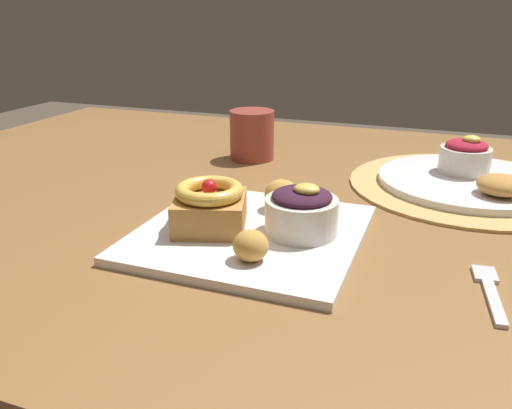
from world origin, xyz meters
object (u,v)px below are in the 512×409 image
at_px(fritter_front, 251,246).
at_px(back_ramekin, 465,156).
at_px(back_pastry, 501,185).
at_px(fork, 490,289).
at_px(cake_slice, 210,206).
at_px(front_plate, 251,233).
at_px(back_plate, 468,181).
at_px(fritter_middle, 282,195).
at_px(berry_ramekin, 302,211).
at_px(coffee_mug, 252,135).

relative_size(fritter_front, back_ramekin, 0.49).
relative_size(back_pastry, fork, 0.58).
bearing_deg(cake_slice, back_pastry, 35.62).
relative_size(front_plate, back_pastry, 3.92).
xyz_separation_m(front_plate, back_pastry, (0.31, 0.25, 0.03)).
height_order(front_plate, back_pastry, back_pastry).
relative_size(back_plate, back_pastry, 4.10).
height_order(fritter_front, back_pastry, same).
distance_m(front_plate, fritter_front, 0.09).
relative_size(fritter_front, fritter_middle, 0.84).
bearing_deg(back_ramekin, back_plate, -71.07).
bearing_deg(front_plate, fritter_front, -68.80).
bearing_deg(fritter_front, fork, 9.44).
height_order(fritter_front, fritter_middle, fritter_middle).
bearing_deg(back_pastry, berry_ramekin, -136.68).
xyz_separation_m(berry_ramekin, back_ramekin, (0.20, 0.34, 0.00)).
relative_size(berry_ramekin, back_ramekin, 1.11).
relative_size(fritter_middle, back_pastry, 0.69).
xyz_separation_m(berry_ramekin, fritter_front, (-0.03, -0.10, -0.01)).
height_order(back_plate, back_pastry, back_pastry).
bearing_deg(berry_ramekin, front_plate, -169.24).
xyz_separation_m(back_plate, coffee_mug, (-0.41, 0.04, 0.04)).
bearing_deg(fritter_middle, berry_ramekin, -54.84).
xyz_separation_m(front_plate, coffee_mug, (-0.14, 0.36, 0.04)).
xyz_separation_m(back_plate, fork, (0.02, -0.36, -0.01)).
bearing_deg(cake_slice, front_plate, 15.98).
height_order(front_plate, cake_slice, cake_slice).
xyz_separation_m(fritter_front, back_ramekin, (0.23, 0.43, 0.02)).
bearing_deg(back_pastry, fork, -94.56).
xyz_separation_m(front_plate, back_ramekin, (0.26, 0.35, 0.04)).
bearing_deg(back_plate, berry_ramekin, -123.61).
bearing_deg(back_pastry, fritter_middle, -151.06).
height_order(back_ramekin, back_pastry, back_ramekin).
relative_size(berry_ramekin, fritter_front, 2.26).
bearing_deg(fritter_front, cake_slice, 140.79).
bearing_deg(front_plate, back_pastry, 38.20).
height_order(fritter_front, back_ramekin, back_ramekin).
distance_m(fritter_middle, back_ramekin, 0.36).
bearing_deg(berry_ramekin, coffee_mug, 120.09).
height_order(cake_slice, back_ramekin, back_ramekin).
xyz_separation_m(fritter_front, back_pastry, (0.28, 0.33, 0.00)).
bearing_deg(coffee_mug, front_plate, -69.29).
height_order(berry_ramekin, fritter_front, berry_ramekin).
height_order(cake_slice, fork, cake_slice).
xyz_separation_m(back_plate, back_ramekin, (-0.01, 0.03, 0.04)).
xyz_separation_m(berry_ramekin, back_plate, (0.21, 0.31, -0.03)).
xyz_separation_m(fritter_front, coffee_mug, (-0.17, 0.44, 0.02)).
xyz_separation_m(back_pastry, coffee_mug, (-0.45, 0.11, 0.02)).
distance_m(fritter_front, back_pastry, 0.44).
relative_size(back_ramekin, back_pastry, 1.18).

